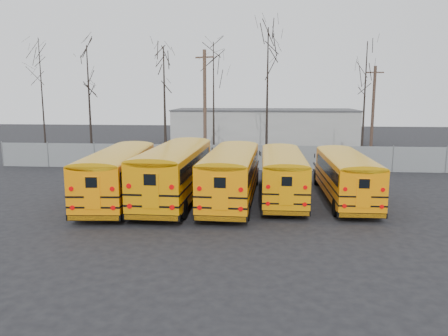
# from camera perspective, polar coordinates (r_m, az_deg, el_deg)

# --- Properties ---
(ground) EXTENTS (120.00, 120.00, 0.00)m
(ground) POSITION_cam_1_polar(r_m,az_deg,el_deg) (23.52, 0.38, -5.28)
(ground) COLOR black
(ground) RESTS_ON ground
(fence) EXTENTS (40.00, 0.04, 2.00)m
(fence) POSITION_cam_1_polar(r_m,az_deg,el_deg) (35.06, 1.99, 1.39)
(fence) COLOR gray
(fence) RESTS_ON ground
(distant_building) EXTENTS (22.00, 8.00, 4.00)m
(distant_building) POSITION_cam_1_polar(r_m,az_deg,el_deg) (54.79, 5.24, 5.44)
(distant_building) COLOR #B3B3AE
(distant_building) RESTS_ON ground
(bus_a) EXTENTS (3.28, 11.05, 3.05)m
(bus_a) POSITION_cam_1_polar(r_m,az_deg,el_deg) (25.26, -13.57, -0.35)
(bus_a) COLOR black
(bus_a) RESTS_ON ground
(bus_b) EXTENTS (2.97, 11.69, 3.25)m
(bus_b) POSITION_cam_1_polar(r_m,az_deg,el_deg) (24.92, -6.34, -0.00)
(bus_b) COLOR black
(bus_b) RESTS_ON ground
(bus_c) EXTENTS (2.93, 11.08, 3.08)m
(bus_c) POSITION_cam_1_polar(r_m,az_deg,el_deg) (24.44, 1.01, -0.38)
(bus_c) COLOR black
(bus_c) RESTS_ON ground
(bus_d) EXTENTS (2.36, 10.21, 2.85)m
(bus_d) POSITION_cam_1_polar(r_m,az_deg,el_deg) (25.38, 7.63, -0.38)
(bus_d) COLOR black
(bus_d) RESTS_ON ground
(bus_e) EXTENTS (2.40, 10.05, 2.80)m
(bus_e) POSITION_cam_1_polar(r_m,az_deg,el_deg) (25.65, 15.57, -0.61)
(bus_e) COLOR black
(bus_e) RESTS_ON ground
(utility_pole_left) EXTENTS (1.70, 0.67, 9.83)m
(utility_pole_left) POSITION_cam_1_polar(r_m,az_deg,el_deg) (39.12, -2.52, 8.22)
(utility_pole_left) COLOR #4F392C
(utility_pole_left) RESTS_ON ground
(utility_pole_right) EXTENTS (1.50, 0.26, 8.43)m
(utility_pole_right) POSITION_cam_1_polar(r_m,az_deg,el_deg) (41.11, 18.86, 6.78)
(utility_pole_right) COLOR #443126
(utility_pole_right) RESTS_ON ground
(tree_0) EXTENTS (0.26, 0.26, 11.18)m
(tree_0) POSITION_cam_1_polar(r_m,az_deg,el_deg) (45.37, -22.64, 8.39)
(tree_0) COLOR black
(tree_0) RESTS_ON ground
(tree_1) EXTENTS (0.26, 0.26, 10.36)m
(tree_1) POSITION_cam_1_polar(r_m,az_deg,el_deg) (42.37, -17.17, 8.09)
(tree_1) COLOR black
(tree_1) RESTS_ON ground
(tree_2) EXTENTS (0.26, 0.26, 9.96)m
(tree_2) POSITION_cam_1_polar(r_m,az_deg,el_deg) (37.88, -7.75, 7.98)
(tree_2) COLOR black
(tree_2) RESTS_ON ground
(tree_3) EXTENTS (0.26, 0.26, 10.61)m
(tree_3) POSITION_cam_1_polar(r_m,az_deg,el_deg) (40.11, -1.37, 8.63)
(tree_3) COLOR black
(tree_3) RESTS_ON ground
(tree_4) EXTENTS (0.26, 0.26, 11.83)m
(tree_4) POSITION_cam_1_polar(r_m,az_deg,el_deg) (40.16, 5.67, 9.45)
(tree_4) COLOR black
(tree_4) RESTS_ON ground
(tree_5) EXTENTS (0.26, 0.26, 10.47)m
(tree_5) POSITION_cam_1_polar(r_m,az_deg,el_deg) (40.37, 17.85, 8.07)
(tree_5) COLOR black
(tree_5) RESTS_ON ground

